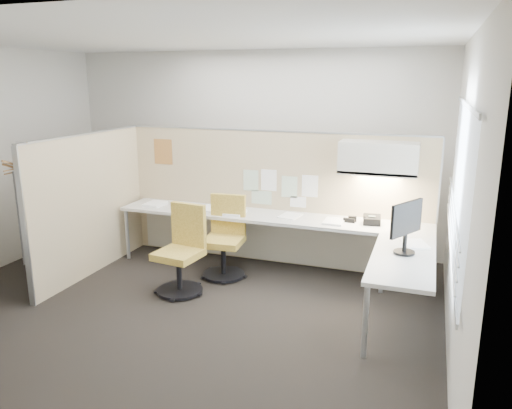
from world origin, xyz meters
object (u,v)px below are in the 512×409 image
at_px(chair_left, 182,252).
at_px(monitor, 406,224).
at_px(phone, 372,220).
at_px(desk, 291,231).
at_px(chair_right, 225,240).

xyz_separation_m(chair_left, monitor, (2.44, 0.05, 0.57)).
relative_size(chair_left, phone, 4.39).
height_order(desk, monitor, monitor).
bearing_deg(monitor, chair_left, 120.28).
distance_m(desk, phone, 0.97).
distance_m(chair_left, phone, 2.26).
xyz_separation_m(chair_right, monitor, (2.16, -0.56, 0.57)).
relative_size(desk, chair_left, 4.00).
bearing_deg(phone, chair_right, -174.29).
bearing_deg(desk, phone, 10.41).
bearing_deg(desk, monitor, -29.12).
distance_m(chair_left, monitor, 2.50).
xyz_separation_m(desk, monitor, (1.37, -0.76, 0.43)).
xyz_separation_m(monitor, phone, (-0.43, 0.94, -0.25)).
bearing_deg(chair_left, phone, 33.46).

